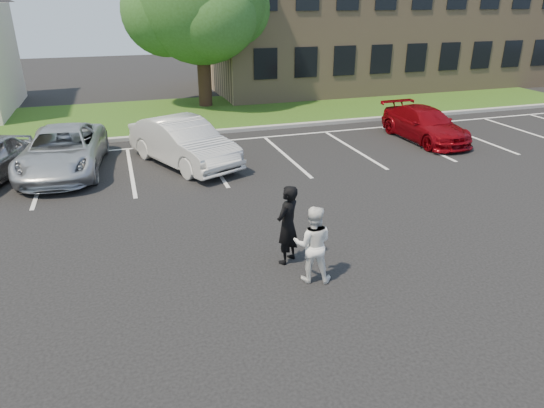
# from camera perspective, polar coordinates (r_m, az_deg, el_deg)

# --- Properties ---
(ground_plane) EXTENTS (90.00, 90.00, 0.00)m
(ground_plane) POSITION_cam_1_polar(r_m,az_deg,el_deg) (10.42, 1.71, -8.41)
(ground_plane) COLOR black
(ground_plane) RESTS_ON ground
(curb) EXTENTS (40.00, 0.30, 0.15)m
(curb) POSITION_cam_1_polar(r_m,az_deg,el_deg) (21.27, -9.24, 8.21)
(curb) COLOR gray
(curb) RESTS_ON ground
(grass_strip) EXTENTS (44.00, 8.00, 0.08)m
(grass_strip) POSITION_cam_1_polar(r_m,az_deg,el_deg) (25.13, -10.75, 10.32)
(grass_strip) COLOR #244215
(grass_strip) RESTS_ON ground
(stall_lines) EXTENTS (34.00, 5.36, 0.01)m
(stall_lines) POSITION_cam_1_polar(r_m,az_deg,el_deg) (18.67, -3.43, 6.15)
(stall_lines) COLOR silver
(stall_lines) RESTS_ON ground
(office_building) EXTENTS (22.40, 10.40, 8.30)m
(office_building) POSITION_cam_1_polar(r_m,az_deg,el_deg) (34.82, 12.17, 20.55)
(office_building) COLOR #93795A
(office_building) RESTS_ON ground
(man_black_suit) EXTENTS (0.78, 0.75, 1.81)m
(man_black_suit) POSITION_cam_1_polar(r_m,az_deg,el_deg) (10.53, 1.83, -2.46)
(man_black_suit) COLOR black
(man_black_suit) RESTS_ON ground
(man_white_shirt) EXTENTS (0.98, 0.88, 1.66)m
(man_white_shirt) POSITION_cam_1_polar(r_m,az_deg,el_deg) (9.92, 4.81, -4.72)
(man_white_shirt) COLOR white
(man_white_shirt) RESTS_ON ground
(car_silver_minivan) EXTENTS (2.96, 5.51, 1.47)m
(car_silver_minivan) POSITION_cam_1_polar(r_m,az_deg,el_deg) (17.72, -23.39, 5.80)
(car_silver_minivan) COLOR #B9BDC2
(car_silver_minivan) RESTS_ON ground
(car_white_sedan) EXTENTS (3.55, 5.15, 1.61)m
(car_white_sedan) POSITION_cam_1_polar(r_m,az_deg,el_deg) (17.26, -10.40, 7.15)
(car_white_sedan) COLOR silver
(car_white_sedan) RESTS_ON ground
(car_red_compact) EXTENTS (1.97, 4.57, 1.31)m
(car_red_compact) POSITION_cam_1_polar(r_m,az_deg,el_deg) (21.05, 17.54, 8.92)
(car_red_compact) COLOR maroon
(car_red_compact) RESTS_ON ground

